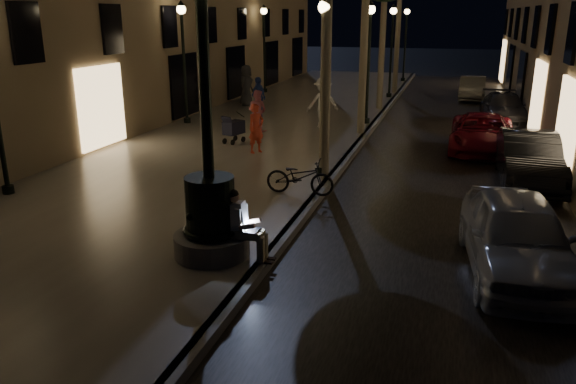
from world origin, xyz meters
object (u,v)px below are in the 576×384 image
(pedestrian_pink, at_px, (257,111))
(pedestrian_blue, at_px, (258,97))
(seated_man_laptop, at_px, (242,222))
(bicycle, at_px, (300,177))
(lamp_curb_d, at_px, (406,34))
(fountain_lamppost, at_px, (210,203))
(pedestrian_white, at_px, (323,103))
(lamp_curb_a, at_px, (324,63))
(lamp_curb_c, at_px, (392,39))
(car_rear, at_px, (504,108))
(lamp_left_b, at_px, (183,47))
(pedestrian_red, at_px, (256,128))
(lamp_left_c, at_px, (264,37))
(pedestrian_dark, at_px, (246,85))
(car_second, at_px, (529,159))
(car_fifth, at_px, (472,88))
(car_third, at_px, (482,133))
(car_front, at_px, (517,236))
(stroller, at_px, (233,128))
(lamp_curb_b, at_px, (369,47))

(pedestrian_pink, bearing_deg, pedestrian_blue, -61.03)
(seated_man_laptop, relative_size, bicycle, 0.76)
(lamp_curb_d, distance_m, pedestrian_blue, 16.58)
(fountain_lamppost, distance_m, pedestrian_white, 12.65)
(lamp_curb_a, bearing_deg, lamp_curb_c, 90.00)
(car_rear, bearing_deg, fountain_lamppost, -113.75)
(lamp_left_b, xyz_separation_m, pedestrian_red, (4.49, -4.13, -2.25))
(lamp_left_b, bearing_deg, pedestrian_red, -42.61)
(lamp_curb_c, height_order, pedestrian_red, lamp_curb_c)
(lamp_left_c, height_order, pedestrian_dark, lamp_left_c)
(car_second, xyz_separation_m, car_fifth, (-1.20, 16.33, -0.08))
(car_second, bearing_deg, lamp_curb_d, 103.15)
(lamp_curb_d, xyz_separation_m, car_third, (4.40, -19.00, -2.61))
(pedestrian_blue, bearing_deg, fountain_lamppost, -35.82)
(bicycle, bearing_deg, car_fifth, -12.88)
(lamp_curb_a, distance_m, car_rear, 12.58)
(pedestrian_blue, bearing_deg, car_third, 18.63)
(seated_man_laptop, relative_size, car_rear, 0.31)
(lamp_curb_a, distance_m, car_third, 7.16)
(car_front, height_order, pedestrian_red, pedestrian_red)
(stroller, height_order, car_fifth, stroller)
(lamp_left_b, bearing_deg, car_second, -20.55)
(lamp_curb_c, relative_size, car_second, 1.13)
(lamp_left_b, height_order, car_second, lamp_left_b)
(car_rear, xyz_separation_m, pedestrian_red, (-8.11, -9.13, 0.38))
(seated_man_laptop, xyz_separation_m, lamp_left_b, (-7.01, 12.00, 2.34))
(lamp_curb_c, xyz_separation_m, lamp_left_b, (-7.10, -10.00, 0.00))
(lamp_left_c, distance_m, bicycle, 19.49)
(car_second, bearing_deg, lamp_left_c, 130.10)
(car_front, xyz_separation_m, bicycle, (-4.76, 2.81, -0.07))
(lamp_curb_a, relative_size, bicycle, 2.81)
(pedestrian_white, bearing_deg, lamp_left_b, -17.29)
(pedestrian_white, bearing_deg, fountain_lamppost, 70.11)
(stroller, bearing_deg, bicycle, -36.40)
(lamp_curb_b, relative_size, pedestrian_red, 3.05)
(fountain_lamppost, bearing_deg, lamp_curb_b, 87.14)
(lamp_curb_b, relative_size, lamp_left_b, 1.00)
(lamp_curb_d, relative_size, pedestrian_red, 3.05)
(lamp_curb_c, relative_size, stroller, 4.47)
(fountain_lamppost, distance_m, car_third, 12.14)
(pedestrian_blue, xyz_separation_m, pedestrian_dark, (-1.61, 2.82, 0.12))
(pedestrian_dark, bearing_deg, pedestrian_pink, -148.34)
(lamp_curb_a, bearing_deg, fountain_lamppost, -96.65)
(lamp_curb_b, bearing_deg, pedestrian_pink, -142.08)
(car_rear, relative_size, pedestrian_white, 2.17)
(car_front, distance_m, pedestrian_pink, 12.98)
(stroller, bearing_deg, fountain_lamppost, -54.08)
(fountain_lamppost, bearing_deg, pedestrian_red, 103.63)
(lamp_left_c, distance_m, car_third, 16.13)
(lamp_left_c, height_order, pedestrian_blue, lamp_left_c)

